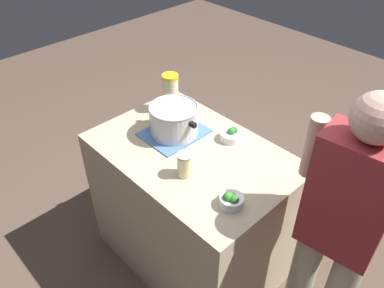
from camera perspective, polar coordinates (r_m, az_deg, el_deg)
The scene contains 9 objects.
ground_plane at distance 2.85m, azimuth -0.00°, elevation -15.86°, with size 8.00×8.00×0.00m, color brown.
counter_slab at distance 2.49m, azimuth -0.00°, elevation -9.46°, with size 1.15×0.77×0.93m, color tan.
dish_cloth at distance 2.30m, azimuth -2.61°, elevation 1.67°, with size 0.29×0.36×0.01m, color #476CAA.
cooking_pot at distance 2.24m, azimuth -2.68°, elevation 3.64°, with size 0.36×0.29×0.18m.
lemonade_pitcher at distance 2.46m, azimuth -3.13°, elevation 7.54°, with size 0.10×0.10×0.24m.
mason_jar at distance 1.98m, azimuth -1.04°, elevation -3.02°, with size 0.08×0.08×0.13m.
broccoli_bowl_front at distance 2.25m, azimuth 5.73°, elevation 1.33°, with size 0.12×0.12×0.08m.
broccoli_bowl_center at distance 1.85m, azimuth 5.75°, elevation -8.18°, with size 0.12×0.12×0.08m.
person_cook at distance 1.94m, azimuth 20.59°, elevation -11.84°, with size 0.50×0.24×1.61m.
Camera 1 is at (1.22, -1.16, 2.29)m, focal length 36.46 mm.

